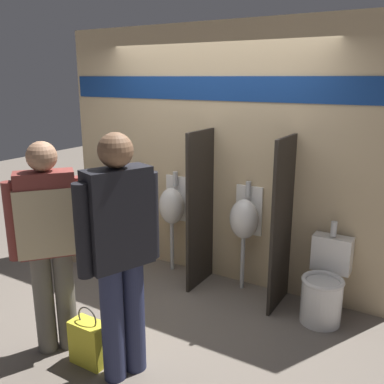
# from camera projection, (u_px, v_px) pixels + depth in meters

# --- Properties ---
(ground_plane) EXTENTS (16.00, 16.00, 0.00)m
(ground_plane) POSITION_uv_depth(u_px,v_px,m) (183.00, 294.00, 4.40)
(ground_plane) COLOR #70665B
(display_wall) EXTENTS (3.76, 0.07, 2.70)m
(display_wall) POSITION_uv_depth(u_px,v_px,m) (213.00, 155.00, 4.55)
(display_wall) COLOR tan
(display_wall) RESTS_ON ground_plane
(sink_counter) EXTENTS (0.86, 0.59, 0.88)m
(sink_counter) POSITION_uv_depth(u_px,v_px,m) (98.00, 223.00, 5.22)
(sink_counter) COLOR tan
(sink_counter) RESTS_ON ground_plane
(sink_basin) EXTENTS (0.37, 0.37, 0.28)m
(sink_basin) POSITION_uv_depth(u_px,v_px,m) (103.00, 182.00, 5.11)
(sink_basin) COLOR white
(sink_basin) RESTS_ON sink_counter
(cell_phone) EXTENTS (0.07, 0.14, 0.01)m
(cell_phone) POSITION_uv_depth(u_px,v_px,m) (106.00, 193.00, 4.87)
(cell_phone) COLOR #B7B7BC
(cell_phone) RESTS_ON sink_counter
(divider_near_counter) EXTENTS (0.03, 0.52, 1.65)m
(divider_near_counter) POSITION_uv_depth(u_px,v_px,m) (200.00, 210.00, 4.44)
(divider_near_counter) COLOR #28231E
(divider_near_counter) RESTS_ON ground_plane
(divider_mid) EXTENTS (0.03, 0.52, 1.65)m
(divider_mid) POSITION_uv_depth(u_px,v_px,m) (282.00, 225.00, 4.00)
(divider_mid) COLOR #28231E
(divider_mid) RESTS_ON ground_plane
(urinal_near_counter) EXTENTS (0.30, 0.26, 1.14)m
(urinal_near_counter) POSITION_uv_depth(u_px,v_px,m) (172.00, 206.00, 4.79)
(urinal_near_counter) COLOR silver
(urinal_near_counter) RESTS_ON ground_plane
(urinal_far) EXTENTS (0.30, 0.26, 1.14)m
(urinal_far) POSITION_uv_depth(u_px,v_px,m) (244.00, 219.00, 4.35)
(urinal_far) COLOR silver
(urinal_far) RESTS_ON ground_plane
(toilet) EXTENTS (0.38, 0.54, 0.89)m
(toilet) POSITION_uv_depth(u_px,v_px,m) (324.00, 288.00, 3.88)
(toilet) COLOR white
(toilet) RESTS_ON ground_plane
(person_in_vest) EXTENTS (0.46, 0.49, 1.71)m
(person_in_vest) POSITION_uv_depth(u_px,v_px,m) (49.00, 234.00, 3.29)
(person_in_vest) COLOR #666056
(person_in_vest) RESTS_ON ground_plane
(person_with_lanyard) EXTENTS (0.35, 0.60, 1.82)m
(person_with_lanyard) POSITION_uv_depth(u_px,v_px,m) (120.00, 249.00, 2.98)
(person_with_lanyard) COLOR #282D4C
(person_with_lanyard) RESTS_ON ground_plane
(shopping_bag) EXTENTS (0.29, 0.16, 0.48)m
(shopping_bag) POSITION_uv_depth(u_px,v_px,m) (89.00, 342.00, 3.30)
(shopping_bag) COLOR yellow
(shopping_bag) RESTS_ON ground_plane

